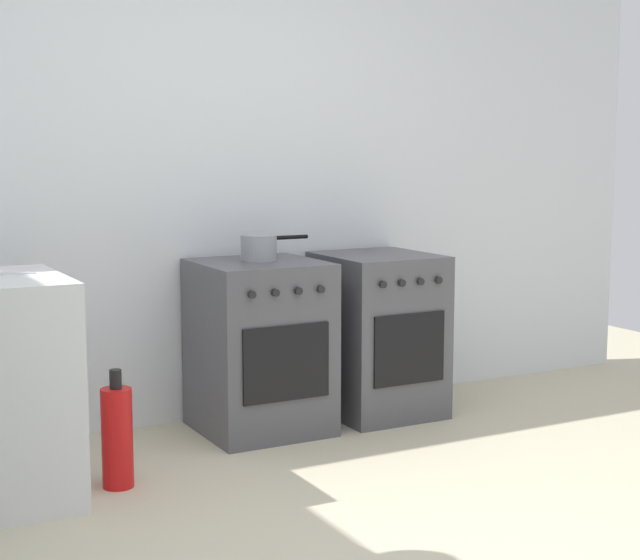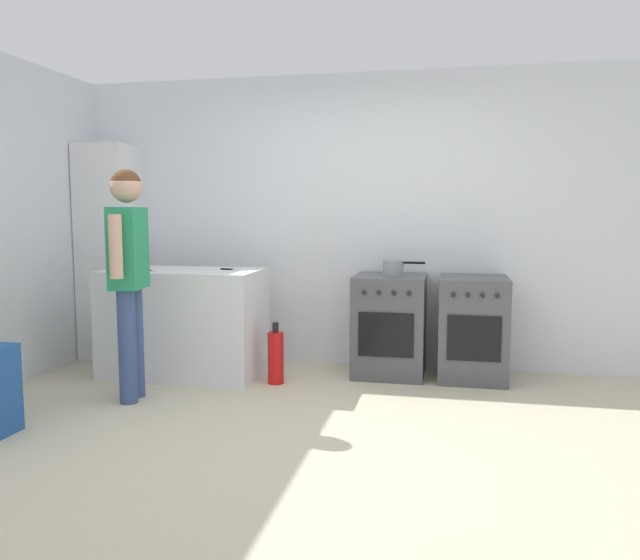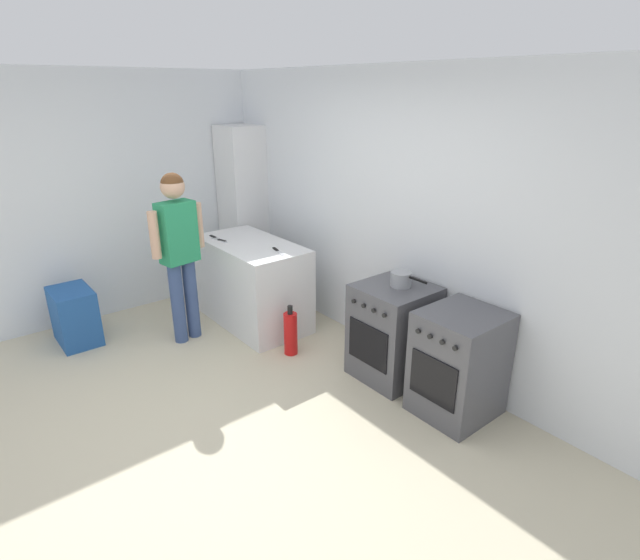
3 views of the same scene
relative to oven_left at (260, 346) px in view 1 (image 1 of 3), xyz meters
The scene contains 7 objects.
ground_plane 1.67m from the oven_left, 102.51° to the right, with size 8.00×8.00×0.00m, color beige.
back_wall 1.01m from the oven_left, 133.25° to the left, with size 6.00×0.10×2.60m, color silver.
oven_left is the anchor object (origin of this frame).
oven_right 0.69m from the oven_left, ahead, with size 0.55×0.62×0.85m.
pot 0.49m from the oven_left, 61.72° to the left, with size 0.36×0.18×0.13m.
knife_utility 1.40m from the oven_left, 165.98° to the right, with size 0.25×0.08×0.01m.
fire_extinguisher 1.01m from the oven_left, 151.22° to the right, with size 0.13×0.13×0.50m.
Camera 1 is at (-1.63, -2.76, 1.41)m, focal length 55.00 mm.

